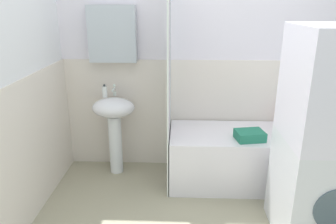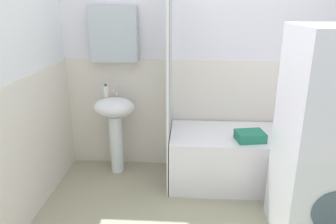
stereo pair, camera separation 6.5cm
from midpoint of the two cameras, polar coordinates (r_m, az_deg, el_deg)
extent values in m
cube|color=white|center=(3.44, 6.68, 9.19)|extent=(3.60, 0.05, 2.40)
cube|color=silver|center=(3.56, 6.36, -0.46)|extent=(3.60, 0.02, 1.20)
cube|color=silver|center=(3.38, -10.34, 13.40)|extent=(0.48, 0.12, 0.56)
cube|color=white|center=(2.84, -25.43, 5.44)|extent=(0.05, 1.81, 2.40)
cube|color=silver|center=(3.01, -23.27, -5.69)|extent=(0.02, 1.81, 1.20)
cylinder|color=white|center=(3.54, -9.77, -5.69)|extent=(0.14, 0.14, 0.64)
ellipsoid|color=white|center=(3.39, -10.15, 0.76)|extent=(0.44, 0.34, 0.20)
cylinder|color=silver|center=(3.44, -9.93, 3.25)|extent=(0.03, 0.03, 0.05)
cylinder|color=silver|center=(3.38, -10.15, 3.92)|extent=(0.02, 0.10, 0.02)
sphere|color=silver|center=(3.42, -10.01, 4.62)|extent=(0.03, 0.03, 0.03)
cylinder|color=white|center=(3.40, -11.66, 3.51)|extent=(0.05, 0.05, 0.11)
sphere|color=#202A2D|center=(3.38, -11.74, 4.64)|extent=(0.02, 0.02, 0.02)
cube|color=white|center=(3.41, 12.75, -7.80)|extent=(1.51, 0.68, 0.54)
cube|color=white|center=(2.83, -0.68, 3.05)|extent=(0.01, 0.14, 2.00)
cube|color=gray|center=(2.96, -0.55, 3.77)|extent=(0.01, 0.14, 2.00)
cube|color=white|center=(3.09, -0.42, 4.42)|extent=(0.01, 0.14, 2.00)
cube|color=gray|center=(3.22, -0.30, 5.03)|extent=(0.01, 0.14, 2.00)
cube|color=white|center=(3.36, -0.20, 5.58)|extent=(0.01, 0.14, 2.00)
cylinder|color=#2958A3|center=(3.68, 22.50, -0.87)|extent=(0.04, 0.04, 0.16)
cylinder|color=black|center=(3.65, 22.67, 0.48)|extent=(0.03, 0.03, 0.02)
cylinder|color=white|center=(3.65, 20.91, -0.98)|extent=(0.05, 0.05, 0.14)
cylinder|color=#29212E|center=(3.63, 21.06, 0.23)|extent=(0.03, 0.03, 0.02)
cylinder|color=#CD4F68|center=(3.62, 18.87, -0.31)|extent=(0.05, 0.05, 0.21)
cylinder|color=#232B2D|center=(3.59, 19.07, 1.46)|extent=(0.03, 0.03, 0.02)
cube|color=#25775B|center=(3.13, 13.65, -4.03)|extent=(0.29, 0.24, 0.09)
cube|color=white|center=(2.78, 24.30, -12.32)|extent=(0.59, 0.64, 0.82)
cube|color=white|center=(2.49, 26.82, 4.13)|extent=(0.59, 0.64, 0.82)
camera|label=1|loc=(0.03, -90.63, -0.22)|focal=34.51mm
camera|label=2|loc=(0.03, 89.37, 0.22)|focal=34.51mm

